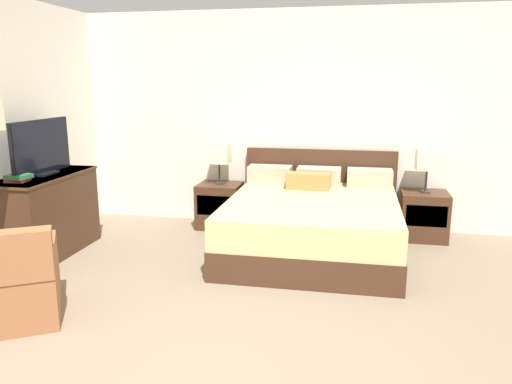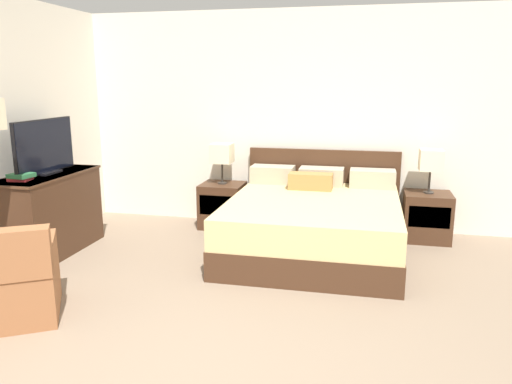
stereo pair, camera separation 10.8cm
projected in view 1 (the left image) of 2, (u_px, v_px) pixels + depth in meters
name	position (u px, v px, depth m)	size (l,w,h in m)	color
wall_back	(290.00, 120.00, 6.05)	(6.34, 0.06, 2.59)	silver
bed	(313.00, 222.00, 5.22)	(1.80, 1.99, 0.96)	#422819
nightstand_left	(220.00, 205.00, 6.11)	(0.51, 0.47, 0.54)	#422819
nightstand_right	(423.00, 215.00, 5.65)	(0.51, 0.47, 0.54)	#422819
table_lamp_left	(219.00, 154.00, 5.97)	(0.25, 0.25, 0.49)	#332D28
table_lamp_right	(428.00, 160.00, 5.51)	(0.25, 0.25, 0.49)	#332D28
dresser	(46.00, 214.00, 5.10)	(0.53, 1.23, 0.84)	#422819
tv	(42.00, 148.00, 4.98)	(0.18, 0.91, 0.55)	black
book_red_cover	(18.00, 180.00, 4.67)	(0.18, 0.16, 0.03)	#B7282D
book_blue_cover	(18.00, 176.00, 4.66)	(0.19, 0.18, 0.04)	#2D7042
armchair_by_window	(8.00, 286.00, 3.68)	(0.94, 0.94, 0.76)	#935B38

